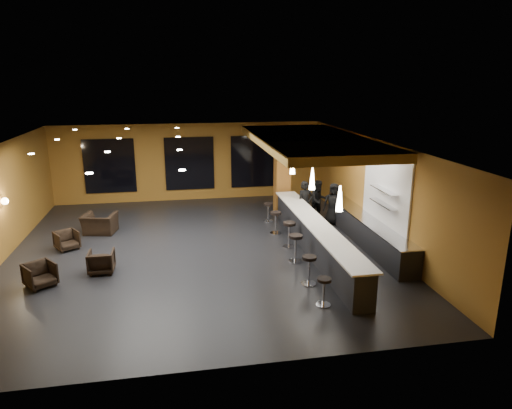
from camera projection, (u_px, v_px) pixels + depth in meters
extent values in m
cube|color=black|center=(199.00, 251.00, 15.08)|extent=(12.00, 13.00, 0.10)
cube|color=black|center=(195.00, 142.00, 14.10)|extent=(12.00, 13.00, 0.10)
cube|color=#976421|center=(189.00, 162.00, 20.80)|extent=(12.00, 0.10, 3.50)
cube|color=#976421|center=(217.00, 288.00, 8.38)|extent=(12.00, 0.10, 3.50)
cube|color=#976421|center=(375.00, 190.00, 15.62)|extent=(0.10, 13.00, 3.50)
cube|color=olive|center=(310.00, 141.00, 15.79)|extent=(3.60, 8.00, 0.28)
cube|color=black|center=(110.00, 166.00, 20.11)|extent=(2.20, 0.06, 2.40)
cube|color=black|center=(190.00, 164.00, 20.71)|extent=(2.20, 0.06, 2.40)
cube|color=black|center=(255.00, 161.00, 21.22)|extent=(2.20, 0.06, 2.40)
cube|color=white|center=(386.00, 190.00, 14.59)|extent=(0.06, 3.20, 2.40)
cube|color=black|center=(315.00, 238.00, 14.60)|extent=(0.60, 8.00, 1.00)
cube|color=white|center=(315.00, 223.00, 14.46)|extent=(0.78, 8.10, 0.05)
cube|color=black|center=(367.00, 232.00, 15.44)|extent=(0.70, 6.00, 0.86)
cube|color=silver|center=(368.00, 219.00, 15.31)|extent=(0.72, 6.00, 0.03)
cube|color=silver|center=(384.00, 204.00, 14.49)|extent=(0.30, 1.50, 0.03)
cube|color=silver|center=(385.00, 190.00, 14.37)|extent=(0.30, 1.50, 0.03)
cube|color=brown|center=(282.00, 172.00, 18.63)|extent=(0.60, 0.60, 3.50)
sphere|color=#FFE5B2|center=(5.00, 201.00, 14.05)|extent=(0.22, 0.22, 0.22)
cone|color=white|center=(340.00, 198.00, 12.21)|extent=(0.20, 0.20, 0.70)
cone|color=white|center=(312.00, 179.00, 14.58)|extent=(0.20, 0.20, 0.70)
cone|color=white|center=(292.00, 165.00, 16.95)|extent=(0.20, 0.20, 0.70)
imported|color=black|center=(305.00, 203.00, 17.33)|extent=(0.68, 0.51, 1.71)
imported|color=black|center=(319.00, 200.00, 18.01)|extent=(0.85, 0.71, 1.60)
imported|color=black|center=(333.00, 204.00, 17.44)|extent=(0.91, 0.73, 1.61)
imported|color=black|center=(40.00, 275.00, 12.31)|extent=(1.01, 1.02, 0.67)
imported|color=black|center=(101.00, 262.00, 13.21)|extent=(0.71, 0.74, 0.66)
imported|color=black|center=(67.00, 240.00, 14.98)|extent=(0.94, 0.95, 0.63)
imported|color=black|center=(100.00, 224.00, 16.52)|extent=(1.29, 1.19, 0.72)
cylinder|color=silver|center=(323.00, 305.00, 11.36)|extent=(0.37, 0.37, 0.03)
cylinder|color=silver|center=(324.00, 293.00, 11.27)|extent=(0.06, 0.06, 0.65)
cylinder|color=black|center=(324.00, 280.00, 11.18)|extent=(0.35, 0.35, 0.07)
cylinder|color=silver|center=(308.00, 284.00, 12.52)|extent=(0.42, 0.42, 0.03)
cylinder|color=silver|center=(309.00, 271.00, 12.42)|extent=(0.07, 0.07, 0.73)
cylinder|color=black|center=(309.00, 258.00, 12.31)|extent=(0.40, 0.40, 0.08)
cylinder|color=silver|center=(295.00, 261.00, 14.05)|extent=(0.44, 0.44, 0.03)
cylinder|color=silver|center=(295.00, 249.00, 13.94)|extent=(0.08, 0.08, 0.77)
cylinder|color=black|center=(296.00, 236.00, 13.83)|extent=(0.42, 0.42, 0.09)
cylinder|color=silver|center=(289.00, 246.00, 15.26)|extent=(0.44, 0.44, 0.03)
cylinder|color=silver|center=(289.00, 235.00, 15.16)|extent=(0.08, 0.08, 0.77)
cylinder|color=black|center=(289.00, 224.00, 15.05)|extent=(0.42, 0.42, 0.09)
cylinder|color=silver|center=(276.00, 233.00, 16.58)|extent=(0.41, 0.41, 0.03)
cylinder|color=silver|center=(276.00, 223.00, 16.48)|extent=(0.07, 0.07, 0.73)
cylinder|color=black|center=(276.00, 213.00, 16.38)|extent=(0.39, 0.39, 0.08)
cylinder|color=silver|center=(268.00, 221.00, 17.96)|extent=(0.38, 0.38, 0.03)
cylinder|color=silver|center=(268.00, 213.00, 17.87)|extent=(0.07, 0.07, 0.66)
cylinder|color=black|center=(268.00, 204.00, 17.77)|extent=(0.36, 0.36, 0.08)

